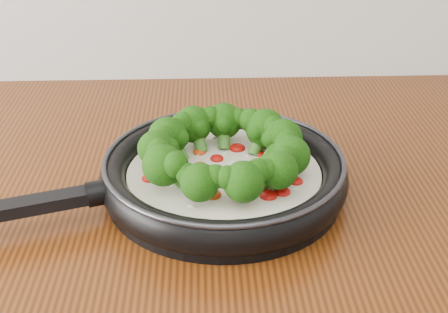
{
  "coord_description": "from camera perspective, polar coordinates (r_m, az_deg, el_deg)",
  "views": [
    {
      "loc": [
        0.04,
        0.48,
        1.29
      ],
      "look_at": [
        0.06,
        1.11,
        0.95
      ],
      "focal_mm": 48.88,
      "sensor_mm": 36.0,
      "label": 1
    }
  ],
  "objects": [
    {
      "name": "skillet",
      "position": [
        0.73,
        -0.16,
        -1.11
      ],
      "size": [
        0.49,
        0.37,
        0.09
      ],
      "color": "black",
      "rests_on": "counter"
    }
  ]
}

